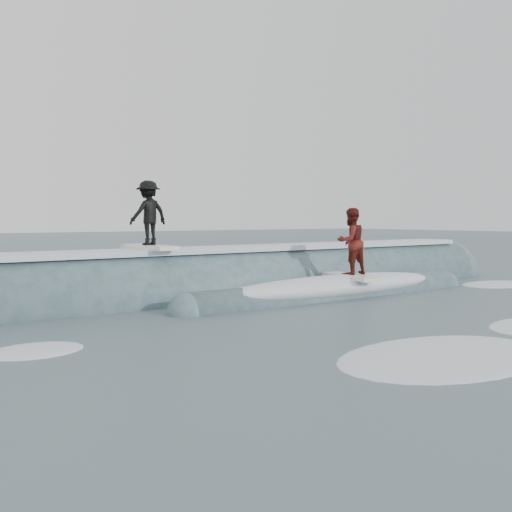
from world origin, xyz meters
TOP-DOWN VIEW (x-y plane):
  - ground at (0.00, 0.00)m, footprint 160.00×160.00m
  - breaking_wave at (0.19, 4.67)m, footprint 21.23×4.03m
  - surfer_black at (-2.56, 4.90)m, footprint 1.12×2.03m
  - surfer_red at (2.26, 2.70)m, footprint 0.92×2.07m
  - whitewater at (1.63, -1.71)m, footprint 16.46×6.72m
  - far_swells at (-1.73, 17.65)m, footprint 34.34×8.65m

SIDE VIEW (x-z plane):
  - ground at x=0.00m, z-range 0.00..0.00m
  - whitewater at x=1.63m, z-range -0.05..0.05m
  - far_swells at x=-1.73m, z-range -0.40..0.40m
  - breaking_wave at x=0.19m, z-range -1.21..1.29m
  - surfer_red at x=2.26m, z-range 0.43..2.32m
  - surfer_black at x=-2.56m, z-range 1.28..2.97m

